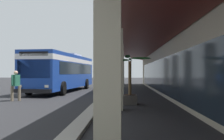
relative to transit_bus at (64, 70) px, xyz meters
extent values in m
plane|color=#262628|center=(3.08, 7.84, -1.85)|extent=(120.00, 120.00, 0.00)
cube|color=#9E998E|center=(2.11, 3.99, -1.79)|extent=(37.83, 0.50, 0.12)
cube|color=#B2A88E|center=(-11.03, 4.97, -0.11)|extent=(0.55, 0.55, 3.49)
cube|color=#B2A88E|center=(-5.77, 4.97, -0.11)|extent=(0.55, 0.55, 3.49)
cube|color=#B2A88E|center=(-0.52, 4.97, -0.11)|extent=(0.55, 0.55, 3.49)
cube|color=#B2A88E|center=(4.73, 4.97, -0.11)|extent=(0.55, 0.55, 3.49)
cube|color=#B2A88E|center=(9.99, 4.97, -0.11)|extent=(0.55, 0.55, 3.49)
cube|color=#B2A88E|center=(15.24, 4.97, -0.11)|extent=(0.55, 0.55, 3.49)
cube|color=#5B1E19|center=(2.11, 6.30, 1.99)|extent=(31.52, 3.16, 0.82)
cube|color=#19232D|center=(2.11, 7.94, -0.45)|extent=(26.48, 0.08, 2.40)
cube|color=#193D9E|center=(0.05, 0.00, -0.13)|extent=(11.18, 3.49, 2.75)
cube|color=white|center=(0.05, 0.00, 0.80)|extent=(11.20, 3.51, 0.36)
cube|color=#19232D|center=(-0.25, 0.02, 0.10)|extent=(9.43, 3.37, 0.90)
cube|color=#19232D|center=(5.50, -0.48, 0.00)|extent=(0.25, 2.24, 1.20)
cube|color=black|center=(5.51, -0.48, 0.97)|extent=(0.23, 1.94, 0.28)
cube|color=black|center=(5.63, -0.49, -1.40)|extent=(0.41, 2.46, 0.24)
cube|color=silver|center=(5.63, 0.41, -1.10)|extent=(0.08, 0.24, 0.16)
cube|color=silver|center=(5.48, -1.37, -1.10)|extent=(0.08, 0.24, 0.16)
cube|color=silver|center=(-1.44, 0.12, 1.37)|extent=(2.54, 1.98, 0.24)
cylinder|color=black|center=(3.78, 0.95, -1.35)|extent=(1.00, 0.30, 1.00)
cylinder|color=black|center=(3.56, -1.59, -1.35)|extent=(1.00, 0.30, 1.00)
cylinder|color=black|center=(-2.91, 1.53, -1.35)|extent=(1.00, 0.30, 1.00)
cylinder|color=black|center=(-3.13, -1.01, -1.35)|extent=(1.00, 0.30, 1.00)
cylinder|color=#726651|center=(7.07, -0.68, -1.43)|extent=(0.16, 0.16, 0.85)
cylinder|color=#726651|center=(7.22, -1.03, -1.43)|extent=(0.16, 0.16, 0.85)
cube|color=#26664C|center=(7.15, -0.85, -0.68)|extent=(0.51, 0.26, 0.64)
sphere|color=tan|center=(7.15, -0.85, -0.25)|extent=(0.23, 0.23, 0.23)
cylinder|color=#26664C|center=(6.85, -0.78, -0.65)|extent=(0.09, 0.09, 0.58)
cylinder|color=#26664C|center=(7.44, -0.93, -0.65)|extent=(0.09, 0.09, 0.58)
cube|color=#4C4742|center=(8.17, 5.58, -1.62)|extent=(0.72, 0.72, 0.47)
cylinder|color=#332319|center=(8.17, 5.58, -1.37)|extent=(0.61, 0.61, 0.02)
cylinder|color=brown|center=(8.17, 5.58, -0.52)|extent=(0.16, 0.16, 1.72)
ellipsoid|color=#1E6028|center=(8.66, 5.46, 0.55)|extent=(1.01, 0.44, 0.19)
ellipsoid|color=#1E6028|center=(8.17, 6.12, 0.49)|extent=(0.22, 1.07, 0.16)
ellipsoid|color=#1E6028|center=(7.79, 5.61, 0.45)|extent=(0.79, 0.27, 0.18)
ellipsoid|color=#1E6028|center=(8.25, 5.10, 0.40)|extent=(0.36, 0.99, 0.16)
camera|label=1|loc=(20.13, 5.32, -0.25)|focal=37.63mm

